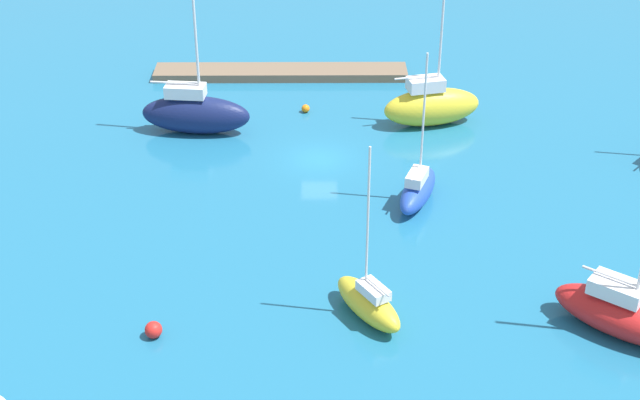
# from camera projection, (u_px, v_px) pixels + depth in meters

# --- Properties ---
(water) EXTENTS (160.00, 160.00, 0.00)m
(water) POSITION_uv_depth(u_px,v_px,m) (319.00, 159.00, 63.85)
(water) COLOR #1E668C
(water) RESTS_ON ground
(pier_dock) EXTENTS (20.83, 2.89, 0.68)m
(pier_dock) POSITION_uv_depth(u_px,v_px,m) (281.00, 72.00, 76.37)
(pier_dock) COLOR brown
(pier_dock) RESTS_ON ground
(sailboat_yellow_far_north) EXTENTS (4.14, 5.23, 9.91)m
(sailboat_yellow_far_north) POSITION_uv_depth(u_px,v_px,m) (369.00, 302.00, 47.98)
(sailboat_yellow_far_north) COLOR yellow
(sailboat_yellow_far_north) RESTS_ON water
(sailboat_red_inner_mooring) EXTENTS (7.51, 6.62, 11.69)m
(sailboat_red_inner_mooring) POSITION_uv_depth(u_px,v_px,m) (624.00, 313.00, 46.75)
(sailboat_red_inner_mooring) COLOR red
(sailboat_red_inner_mooring) RESTS_ON water
(sailboat_navy_mid_basin) EXTENTS (8.09, 3.15, 14.33)m
(sailboat_navy_mid_basin) POSITION_uv_depth(u_px,v_px,m) (195.00, 113.00, 66.65)
(sailboat_navy_mid_basin) COLOR #141E4C
(sailboat_navy_mid_basin) RESTS_ON water
(sailboat_blue_center_basin) EXTENTS (3.62, 5.88, 9.97)m
(sailboat_blue_center_basin) POSITION_uv_depth(u_px,v_px,m) (418.00, 189.00, 58.21)
(sailboat_blue_center_basin) COLOR #2347B2
(sailboat_blue_center_basin) RESTS_ON water
(sailboat_yellow_by_breakwater) EXTENTS (7.65, 4.07, 11.05)m
(sailboat_yellow_by_breakwater) POSITION_uv_depth(u_px,v_px,m) (431.00, 105.00, 67.83)
(sailboat_yellow_by_breakwater) COLOR yellow
(sailboat_yellow_by_breakwater) RESTS_ON water
(mooring_buoy_orange) EXTENTS (0.62, 0.62, 0.62)m
(mooring_buoy_orange) POSITION_uv_depth(u_px,v_px,m) (306.00, 108.00, 70.29)
(mooring_buoy_orange) COLOR orange
(mooring_buoy_orange) RESTS_ON water
(mooring_buoy_red) EXTENTS (0.90, 0.90, 0.90)m
(mooring_buoy_red) POSITION_uv_depth(u_px,v_px,m) (153.00, 330.00, 46.82)
(mooring_buoy_red) COLOR red
(mooring_buoy_red) RESTS_ON water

